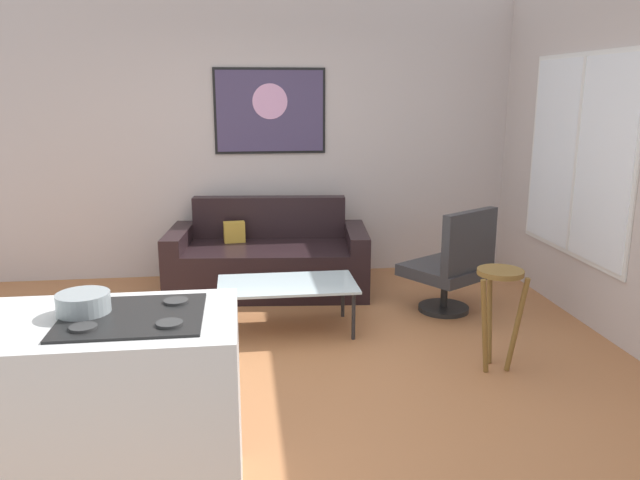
% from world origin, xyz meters
% --- Properties ---
extents(ground, '(6.40, 6.40, 0.04)m').
position_xyz_m(ground, '(0.00, 0.00, -0.02)').
color(ground, '#AB6B40').
extents(back_wall, '(6.40, 0.05, 2.80)m').
position_xyz_m(back_wall, '(0.00, 2.42, 1.40)').
color(back_wall, '#BFB2AF').
rests_on(back_wall, ground).
extents(right_wall, '(0.05, 6.40, 2.80)m').
position_xyz_m(right_wall, '(2.62, 0.30, 1.40)').
color(right_wall, '#BFB1AB').
rests_on(right_wall, ground).
extents(couch, '(1.94, 1.07, 0.86)m').
position_xyz_m(couch, '(0.05, 1.82, 0.29)').
color(couch, black).
rests_on(couch, ground).
extents(coffee_table, '(1.09, 0.60, 0.40)m').
position_xyz_m(coffee_table, '(0.15, 0.74, 0.37)').
color(coffee_table, silver).
rests_on(coffee_table, ground).
extents(armchair, '(0.85, 0.84, 0.92)m').
position_xyz_m(armchair, '(1.59, 0.96, 0.43)').
color(armchair, black).
rests_on(armchair, ground).
extents(bar_stool, '(0.36, 0.35, 0.71)m').
position_xyz_m(bar_stool, '(1.52, -0.15, 0.54)').
color(bar_stool, brown).
rests_on(bar_stool, ground).
extents(kitchen_counter, '(1.38, 0.71, 0.96)m').
position_xyz_m(kitchen_counter, '(-0.91, -1.36, 0.47)').
color(kitchen_counter, silver).
rests_on(kitchen_counter, ground).
extents(mixing_bowl, '(0.23, 0.23, 0.10)m').
position_xyz_m(mixing_bowl, '(-0.88, -1.31, 0.98)').
color(mixing_bowl, '#8C9698').
rests_on(mixing_bowl, kitchen_counter).
extents(wall_painting, '(1.11, 0.03, 0.84)m').
position_xyz_m(wall_painting, '(0.12, 2.38, 1.68)').
color(wall_painting, black).
extents(window, '(0.03, 1.62, 1.68)m').
position_xyz_m(window, '(2.59, 0.90, 1.34)').
color(window, silver).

